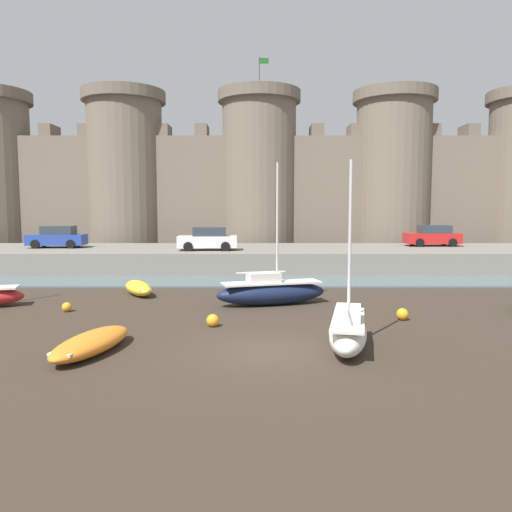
% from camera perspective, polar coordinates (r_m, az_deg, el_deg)
% --- Properties ---
extents(ground_plane, '(160.00, 160.00, 0.00)m').
position_cam_1_polar(ground_plane, '(15.75, 1.20, -10.82)').
color(ground_plane, '#382D23').
extents(water_channel, '(80.00, 4.50, 0.10)m').
position_cam_1_polar(water_channel, '(29.91, 0.67, -2.91)').
color(water_channel, slate).
rests_on(water_channel, ground).
extents(quay_road, '(61.53, 10.00, 1.49)m').
position_cam_1_polar(quay_road, '(37.02, 0.56, -0.20)').
color(quay_road, slate).
rests_on(quay_road, ground).
extents(castle, '(57.09, 7.55, 18.03)m').
position_cam_1_polar(castle, '(46.75, 0.47, 8.65)').
color(castle, '#706354').
rests_on(castle, ground).
extents(rowboat_foreground_right, '(2.18, 4.03, 0.63)m').
position_cam_1_polar(rowboat_foreground_right, '(16.25, -18.20, -9.37)').
color(rowboat_foreground_right, orange).
rests_on(rowboat_foreground_right, ground).
extents(sailboat_near_channel_left, '(5.33, 2.72, 6.47)m').
position_cam_1_polar(sailboat_near_channel_left, '(22.88, 1.83, -4.05)').
color(sailboat_near_channel_left, '#141E3D').
rests_on(sailboat_near_channel_left, ground).
extents(sailboat_midflat_centre, '(1.97, 4.17, 5.92)m').
position_cam_1_polar(sailboat_midflat_centre, '(16.04, 10.57, -8.40)').
color(sailboat_midflat_centre, silver).
rests_on(sailboat_midflat_centre, ground).
extents(rowboat_near_channel_right, '(2.37, 3.17, 0.73)m').
position_cam_1_polar(rowboat_near_channel_right, '(26.17, -13.20, -3.54)').
color(rowboat_near_channel_right, yellow).
rests_on(rowboat_near_channel_right, ground).
extents(mooring_buoy_near_shore, '(0.48, 0.48, 0.48)m').
position_cam_1_polar(mooring_buoy_near_shore, '(18.86, -4.88, -7.35)').
color(mooring_buoy_near_shore, orange).
rests_on(mooring_buoy_near_shore, ground).
extents(mooring_buoy_mid_mud, '(0.41, 0.41, 0.41)m').
position_cam_1_polar(mooring_buoy_mid_mud, '(22.93, -20.71, -5.47)').
color(mooring_buoy_mid_mud, orange).
rests_on(mooring_buoy_mid_mud, ground).
extents(mooring_buoy_off_centre, '(0.48, 0.48, 0.48)m').
position_cam_1_polar(mooring_buoy_off_centre, '(20.70, 16.49, -6.40)').
color(mooring_buoy_off_centre, orange).
rests_on(mooring_buoy_off_centre, ground).
extents(car_quay_east, '(4.16, 2.01, 1.62)m').
position_cam_1_polar(car_quay_east, '(39.86, -21.66, 2.01)').
color(car_quay_east, '#263F99').
rests_on(car_quay_east, quay_road).
extents(car_quay_west, '(4.16, 2.01, 1.62)m').
position_cam_1_polar(car_quay_west, '(34.93, -5.40, 1.94)').
color(car_quay_west, silver).
rests_on(car_quay_west, quay_road).
extents(car_quay_centre_west, '(4.16, 2.01, 1.62)m').
position_cam_1_polar(car_quay_centre_west, '(40.98, 19.64, 2.16)').
color(car_quay_centre_west, red).
rests_on(car_quay_centre_west, quay_road).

